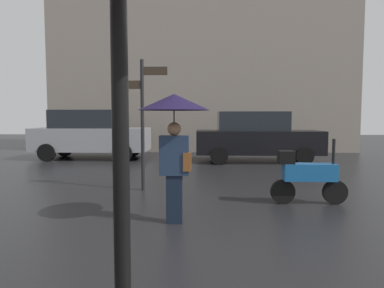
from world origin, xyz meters
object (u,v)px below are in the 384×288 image
parked_scooter (307,175)px  parked_car_right (90,134)px  pedestrian_with_umbrella (174,119)px  parked_car_left (256,136)px  street_signpost (143,112)px

parked_scooter → parked_car_right: bearing=128.5°
pedestrian_with_umbrella → parked_car_left: (2.39, 7.50, -0.68)m
parked_car_right → parked_scooter: bearing=-43.4°
parked_car_left → street_signpost: (-3.29, -5.13, 0.83)m
street_signpost → pedestrian_with_umbrella: bearing=-69.1°
pedestrian_with_umbrella → street_signpost: bearing=22.4°
parked_scooter → street_signpost: bearing=156.9°
parked_scooter → parked_car_right: parked_car_right is taller
parked_scooter → parked_car_left: bearing=85.8°
pedestrian_with_umbrella → parked_scooter: bearing=-60.9°
pedestrian_with_umbrella → parked_scooter: (2.39, 1.25, -1.06)m
parked_scooter → street_signpost: (-3.29, 1.13, 1.21)m
parked_car_right → street_signpost: (3.12, -5.81, 0.78)m
pedestrian_with_umbrella → parked_car_right: size_ratio=0.45×
parked_scooter → parked_car_right: size_ratio=0.32×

